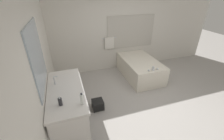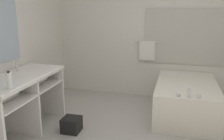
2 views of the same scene
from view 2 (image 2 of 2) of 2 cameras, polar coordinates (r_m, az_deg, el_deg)
The scene contains 6 objects.
wall_back_with_blinds at distance 5.20m, azimuth 11.74°, elevation 8.34°, with size 7.40×0.13×2.70m.
vanity_counter at distance 3.83m, azimuth -20.14°, elevation -4.71°, with size 0.67×1.58×0.90m.
sink_faucet at distance 4.02m, azimuth -20.97°, elevation 0.94°, with size 0.09×0.04×0.18m.
bathtub at distance 4.55m, azimuth 16.53°, elevation -5.95°, with size 1.00×1.68×0.70m.
water_bottle_1 at distance 3.17m, azimuth -22.45°, elevation -2.24°, with size 0.06×0.06×0.22m.
waste_bin at distance 3.91m, azimuth -9.24°, elevation -12.22°, with size 0.27×0.27×0.22m.
Camera 2 is at (0.28, -2.94, 1.82)m, focal length 40.00 mm.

